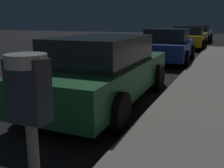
% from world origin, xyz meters
% --- Properties ---
extents(parking_meter, '(0.19, 0.19, 1.45)m').
position_xyz_m(parking_meter, '(4.43, 0.73, 1.24)').
color(parking_meter, '#59595B').
rests_on(parking_meter, sidewalk).
extents(car_green, '(2.06, 4.63, 1.43)m').
position_xyz_m(car_green, '(2.85, 4.83, 0.72)').
color(car_green, '#19592D').
rests_on(car_green, ground).
extents(car_blue, '(2.20, 4.36, 1.43)m').
position_xyz_m(car_blue, '(2.85, 11.28, 0.71)').
color(car_blue, navy).
rests_on(car_blue, ground).
extents(car_yellow_cab, '(2.20, 4.56, 1.43)m').
position_xyz_m(car_yellow_cab, '(2.85, 17.80, 0.71)').
color(car_yellow_cab, gold).
rests_on(car_yellow_cab, ground).
extents(car_white, '(2.08, 4.31, 1.43)m').
position_xyz_m(car_white, '(2.85, 23.49, 0.72)').
color(car_white, silver).
rests_on(car_white, ground).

